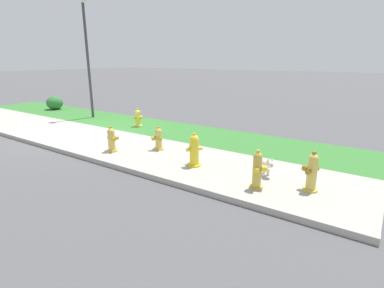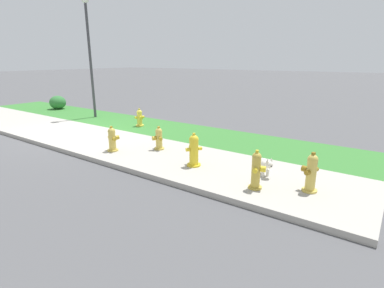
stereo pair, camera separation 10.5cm
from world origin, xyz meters
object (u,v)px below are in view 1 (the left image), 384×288
object	(u,v)px
fire_hydrant_at_driveway	(112,140)
shrub_bush_far_verge	(55,103)
street_lamp	(86,40)
fire_hydrant_far_end	(158,139)
fire_hydrant_near_corner	(138,118)
small_white_dog	(265,164)
fire_hydrant_mid_block	(257,170)
fire_hydrant_by_grass_verge	(312,172)
fire_hydrant_across_street	(194,150)

from	to	relation	value
fire_hydrant_at_driveway	shrub_bush_far_verge	distance (m)	8.66
street_lamp	fire_hydrant_far_end	bearing A→B (deg)	-20.59
fire_hydrant_near_corner	small_white_dog	size ratio (longest dim) A/B	1.45
fire_hydrant_mid_block	fire_hydrant_far_end	xyz separation A→B (m)	(-3.33, 0.90, -0.07)
fire_hydrant_by_grass_verge	fire_hydrant_near_corner	distance (m)	7.25
fire_hydrant_mid_block	street_lamp	xyz separation A→B (m)	(-8.91, 3.00, 2.85)
small_white_dog	fire_hydrant_by_grass_verge	bearing A→B (deg)	18.95
fire_hydrant_by_grass_verge	fire_hydrant_far_end	distance (m)	4.25
fire_hydrant_across_street	shrub_bush_far_verge	distance (m)	10.95
fire_hydrant_at_driveway	fire_hydrant_by_grass_verge	xyz separation A→B (m)	(5.18, 0.43, 0.05)
fire_hydrant_at_driveway	small_white_dog	xyz separation A→B (m)	(4.15, 0.69, -0.07)
fire_hydrant_mid_block	shrub_bush_far_verge	size ratio (longest dim) A/B	1.00
fire_hydrant_by_grass_verge	fire_hydrant_near_corner	bearing A→B (deg)	88.84
fire_hydrant_far_end	shrub_bush_far_verge	bearing A→B (deg)	14.18
fire_hydrant_across_street	street_lamp	world-z (taller)	street_lamp
fire_hydrant_at_driveway	fire_hydrant_far_end	xyz separation A→B (m)	(0.95, 0.86, -0.02)
fire_hydrant_near_corner	small_white_dog	distance (m)	6.19
fire_hydrant_mid_block	fire_hydrant_far_end	size ratio (longest dim) A/B	1.19
small_white_dog	fire_hydrant_across_street	bearing A→B (deg)	-133.61
fire_hydrant_across_street	fire_hydrant_far_end	size ratio (longest dim) A/B	1.21
fire_hydrant_across_street	fire_hydrant_far_end	bearing A→B (deg)	106.59
shrub_bush_far_verge	fire_hydrant_far_end	bearing A→B (deg)	-14.97
street_lamp	shrub_bush_far_verge	xyz separation A→B (m)	(-3.38, 0.30, -2.90)
fire_hydrant_across_street	fire_hydrant_by_grass_verge	xyz separation A→B (m)	(2.65, 0.11, -0.01)
fire_hydrant_across_street	fire_hydrant_by_grass_verge	world-z (taller)	fire_hydrant_across_street
fire_hydrant_by_grass_verge	small_white_dog	world-z (taller)	fire_hydrant_by_grass_verge
fire_hydrant_at_driveway	small_white_dog	size ratio (longest dim) A/B	1.53
street_lamp	small_white_dog	bearing A→B (deg)	-14.43
fire_hydrant_across_street	small_white_dog	distance (m)	1.67
fire_hydrant_at_driveway	fire_hydrant_by_grass_verge	bearing A→B (deg)	20.07
fire_hydrant_near_corner	small_white_dog	bearing A→B (deg)	91.27
fire_hydrant_by_grass_verge	fire_hydrant_mid_block	bearing A→B (deg)	135.20
fire_hydrant_near_corner	street_lamp	xyz separation A→B (m)	(-2.95, 0.21, 2.92)
fire_hydrant_at_driveway	fire_hydrant_near_corner	xyz separation A→B (m)	(-1.69, 2.75, -0.02)
fire_hydrant_across_street	shrub_bush_far_verge	world-z (taller)	fire_hydrant_across_street
small_white_dog	street_lamp	size ratio (longest dim) A/B	0.09
fire_hydrant_across_street	small_white_dog	bearing A→B (deg)	-41.66
fire_hydrant_by_grass_verge	fire_hydrant_far_end	world-z (taller)	fire_hydrant_by_grass_verge
fire_hydrant_far_end	street_lamp	world-z (taller)	street_lamp
fire_hydrant_by_grass_verge	street_lamp	distance (m)	10.53
shrub_bush_far_verge	fire_hydrant_by_grass_verge	bearing A→B (deg)	-12.08
fire_hydrant_at_driveway	fire_hydrant_near_corner	bearing A→B (deg)	136.93
fire_hydrant_far_end	street_lamp	size ratio (longest dim) A/B	0.14
street_lamp	fire_hydrant_near_corner	bearing A→B (deg)	-4.03
fire_hydrant_mid_block	shrub_bush_far_verge	xyz separation A→B (m)	(-12.29, 3.30, -0.05)
fire_hydrant_at_driveway	street_lamp	world-z (taller)	street_lamp
fire_hydrant_far_end	small_white_dog	distance (m)	3.21
small_white_dog	shrub_bush_far_verge	bearing A→B (deg)	-158.47
small_white_dog	shrub_bush_far_verge	distance (m)	12.44
street_lamp	fire_hydrant_mid_block	bearing A→B (deg)	-18.62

